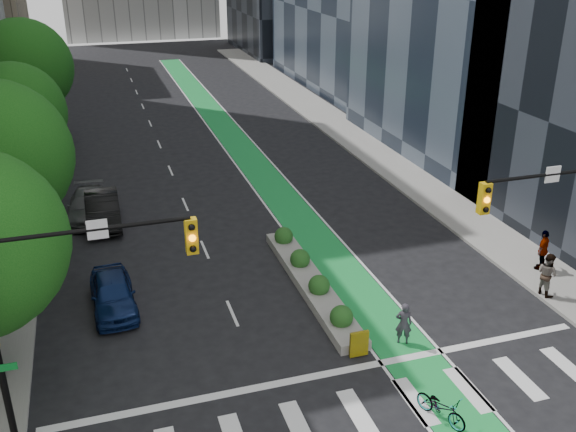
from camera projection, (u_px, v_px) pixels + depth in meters
ground at (346, 394)px, 21.23m from camera, size 160.00×160.00×0.00m
sidewalk_left at (18, 179)px, 39.84m from camera, size 3.60×90.00×0.15m
sidewalk_right at (367, 145)px, 46.30m from camera, size 3.60×90.00×0.15m
bike_lane_paint at (233, 138)px, 48.29m from camera, size 2.20×70.00×0.01m
tree_midfar at (15, 113)px, 35.48m from camera, size 5.60×5.60×7.76m
tree_far at (24, 67)px, 43.93m from camera, size 6.60×6.60×9.00m
signal_left at (48, 304)px, 17.34m from camera, size 6.14×0.51×7.20m
median_planter at (311, 280)px, 27.56m from camera, size 1.20×10.26×1.10m
bicycle at (441, 407)px, 19.93m from camera, size 1.32×1.96×0.97m
cyclist at (404, 323)px, 23.60m from camera, size 0.73×0.61×1.69m
parked_car_left_near at (113, 294)px, 25.81m from camera, size 1.87×4.29×1.44m
parked_car_left_mid at (103, 209)px, 33.57m from camera, size 1.71×4.89×1.61m
parked_car_left_far at (87, 206)px, 34.35m from camera, size 2.37×4.85×1.36m
pedestrian_near at (547, 274)px, 26.56m from camera, size 0.81×0.99×1.87m
pedestrian_far at (543, 250)px, 28.58m from camera, size 1.18×0.99×1.90m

